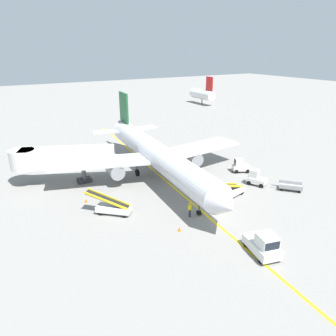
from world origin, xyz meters
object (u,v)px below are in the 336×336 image
(belt_loader_forward_hold, at_px, (231,191))
(baggage_cart_loaded, at_px, (290,187))
(safety_cone_nose_left, at_px, (86,201))
(airliner, at_px, (155,154))
(safety_cone_nose_right, at_px, (179,229))
(baggage_tug_by_cargo_door, at_px, (256,178))
(belt_loader_aft_hold, at_px, (113,207))
(jet_bridge, at_px, (58,158))
(baggage_tug_near_wing, at_px, (240,166))
(pushback_tug, at_px, (263,245))
(ground_crew_marshaller, at_px, (190,209))

(belt_loader_forward_hold, relative_size, baggage_cart_loaded, 1.55)
(safety_cone_nose_left, bearing_deg, airliner, 14.49)
(baggage_cart_loaded, distance_m, safety_cone_nose_right, 17.42)
(baggage_tug_by_cargo_door, distance_m, belt_loader_aft_hold, 19.29)
(jet_bridge, bearing_deg, baggage_tug_near_wing, -21.15)
(safety_cone_nose_right, bearing_deg, safety_cone_nose_left, 119.55)
(jet_bridge, bearing_deg, belt_loader_aft_hold, -75.12)
(belt_loader_forward_hold, bearing_deg, baggage_cart_loaded, -17.46)
(belt_loader_aft_hold, distance_m, safety_cone_nose_left, 4.55)
(baggage_tug_by_cargo_door, xyz_separation_m, baggage_cart_loaded, (2.60, -3.48, -0.46))
(baggage_tug_near_wing, bearing_deg, pushback_tug, -126.77)
(belt_loader_aft_hold, bearing_deg, safety_cone_nose_left, 113.16)
(baggage_tug_by_cargo_door, xyz_separation_m, safety_cone_nose_left, (-20.93, 6.36, -0.71))
(airliner, relative_size, belt_loader_aft_hold, 7.74)
(belt_loader_forward_hold, bearing_deg, safety_cone_nose_right, -160.29)
(safety_cone_nose_right, bearing_deg, baggage_cart_loaded, 3.32)
(belt_loader_aft_hold, bearing_deg, pushback_tug, -57.66)
(jet_bridge, xyz_separation_m, ground_crew_marshaller, (9.90, -16.35, -2.63))
(belt_loader_aft_hold, bearing_deg, ground_crew_marshaller, -35.36)
(belt_loader_forward_hold, bearing_deg, belt_loader_aft_hold, 166.92)
(belt_loader_aft_hold, distance_m, safety_cone_nose_right, 8.03)
(belt_loader_aft_hold, bearing_deg, baggage_tug_by_cargo_door, -6.60)
(airliner, relative_size, baggage_cart_loaded, 10.62)
(pushback_tug, xyz_separation_m, ground_crew_marshaller, (-1.78, 8.77, -0.08))
(pushback_tug, height_order, ground_crew_marshaller, pushback_tug)
(airliner, distance_m, belt_loader_aft_hold, 11.69)
(jet_bridge, relative_size, baggage_cart_loaded, 3.87)
(belt_loader_aft_hold, relative_size, safety_cone_nose_left, 10.38)
(belt_loader_forward_hold, distance_m, safety_cone_nose_right, 10.24)
(baggage_cart_loaded, xyz_separation_m, safety_cone_nose_left, (-23.54, 9.84, -0.25))
(pushback_tug, bearing_deg, belt_loader_forward_hold, 62.61)
(belt_loader_forward_hold, relative_size, safety_cone_nose_right, 11.73)
(airliner, distance_m, safety_cone_nose_left, 11.61)
(airliner, bearing_deg, baggage_tug_by_cargo_door, -42.11)
(pushback_tug, height_order, baggage_tug_near_wing, pushback_tug)
(belt_loader_aft_hold, distance_m, baggage_cart_loaded, 22.50)
(baggage_cart_loaded, relative_size, ground_crew_marshaller, 1.96)
(jet_bridge, distance_m, baggage_cart_loaded, 30.34)
(pushback_tug, xyz_separation_m, baggage_tug_near_wing, (11.94, 15.98, -0.07))
(airliner, bearing_deg, ground_crew_marshaller, -100.46)
(jet_bridge, xyz_separation_m, baggage_cart_loaded, (24.82, -17.18, -3.07))
(airliner, xyz_separation_m, belt_loader_forward_hold, (4.98, -10.19, -2.64))
(safety_cone_nose_left, bearing_deg, ground_crew_marshaller, -46.25)
(pushback_tug, xyz_separation_m, baggage_cart_loaded, (13.13, 7.94, -0.53))
(baggage_tug_by_cargo_door, bearing_deg, baggage_cart_loaded, -53.17)
(ground_crew_marshaller, xyz_separation_m, safety_cone_nose_left, (-8.63, 9.01, -0.69))
(pushback_tug, xyz_separation_m, belt_loader_aft_hold, (-8.63, 13.63, -0.22))
(airliner, distance_m, ground_crew_marshaller, 12.26)
(belt_loader_forward_hold, relative_size, belt_loader_aft_hold, 1.13)
(ground_crew_marshaller, bearing_deg, safety_cone_nose_right, -143.32)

